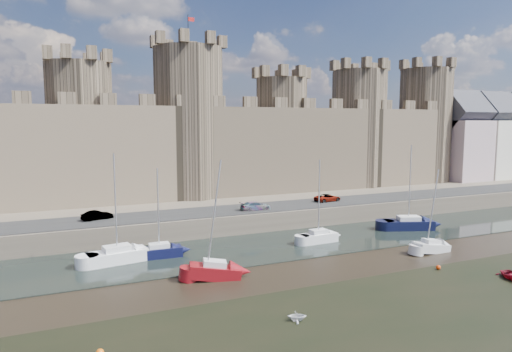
% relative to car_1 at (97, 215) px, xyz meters
% --- Properties ---
extents(ground, '(160.00, 160.00, 0.00)m').
position_rel_car_1_xyz_m(ground, '(13.24, -34.62, -3.09)').
color(ground, black).
rests_on(ground, ground).
extents(water_channel, '(160.00, 12.00, 0.08)m').
position_rel_car_1_xyz_m(water_channel, '(13.24, -10.62, -3.05)').
color(water_channel, black).
rests_on(water_channel, ground).
extents(quay, '(160.00, 60.00, 2.50)m').
position_rel_car_1_xyz_m(quay, '(13.24, 25.38, -1.84)').
color(quay, '#4C443A').
rests_on(quay, ground).
extents(road, '(160.00, 7.00, 0.10)m').
position_rel_car_1_xyz_m(road, '(13.24, -0.62, -0.54)').
color(road, black).
rests_on(road, quay).
extents(castle, '(108.50, 11.00, 29.00)m').
position_rel_car_1_xyz_m(castle, '(12.61, 13.38, 8.58)').
color(castle, '#42382B').
rests_on(castle, quay).
extents(townhouses, '(35.50, 9.05, 18.13)m').
position_rel_car_1_xyz_m(townhouses, '(84.74, 11.38, 7.50)').
color(townhouses, '#BEA2A7').
rests_on(townhouses, quay).
extents(car_1, '(3.77, 2.17, 1.18)m').
position_rel_car_1_xyz_m(car_1, '(0.00, 0.00, 0.00)').
color(car_1, gray).
rests_on(car_1, quay).
extents(car_2, '(4.14, 1.79, 1.19)m').
position_rel_car_1_xyz_m(car_2, '(19.82, -1.91, 0.01)').
color(car_2, gray).
rests_on(car_2, quay).
extents(car_3, '(4.33, 2.43, 1.14)m').
position_rel_car_1_xyz_m(car_3, '(32.17, -0.15, -0.02)').
color(car_3, gray).
rests_on(car_3, quay).
extents(sailboat_0, '(6.17, 3.19, 11.01)m').
position_rel_car_1_xyz_m(sailboat_0, '(1.03, -10.06, -2.25)').
color(sailboat_0, white).
rests_on(sailboat_0, ground).
extents(sailboat_1, '(4.76, 2.06, 9.36)m').
position_rel_car_1_xyz_m(sailboat_1, '(5.28, -9.93, -2.33)').
color(sailboat_1, black).
rests_on(sailboat_1, ground).
extents(sailboat_2, '(4.59, 1.96, 9.76)m').
position_rel_car_1_xyz_m(sailboat_2, '(23.67, -11.53, -2.30)').
color(sailboat_2, silver).
rests_on(sailboat_2, ground).
extents(sailboat_3, '(6.79, 4.49, 11.10)m').
position_rel_car_1_xyz_m(sailboat_3, '(38.08, -10.57, -2.25)').
color(sailboat_3, black).
rests_on(sailboat_3, ground).
extents(sailboat_4, '(4.95, 2.88, 10.86)m').
position_rel_car_1_xyz_m(sailboat_4, '(8.54, -18.44, -2.30)').
color(sailboat_4, maroon).
rests_on(sailboat_4, ground).
extents(sailboat_5, '(4.27, 1.73, 9.15)m').
position_rel_car_1_xyz_m(sailboat_5, '(32.90, -19.83, -2.41)').
color(sailboat_5, silver).
rests_on(sailboat_5, ground).
extents(dinghy_3, '(1.82, 1.77, 0.73)m').
position_rel_car_1_xyz_m(dinghy_3, '(11.04, -29.26, -2.72)').
color(dinghy_3, silver).
rests_on(dinghy_3, ground).
extents(dinghy_4, '(3.25, 3.65, 0.62)m').
position_rel_car_1_xyz_m(dinghy_4, '(33.19, -29.35, -2.78)').
color(dinghy_4, maroon).
rests_on(dinghy_4, ground).
extents(buoy_3, '(0.46, 0.46, 0.46)m').
position_rel_car_1_xyz_m(buoy_3, '(29.08, -24.66, -2.86)').
color(buoy_3, red).
rests_on(buoy_3, ground).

